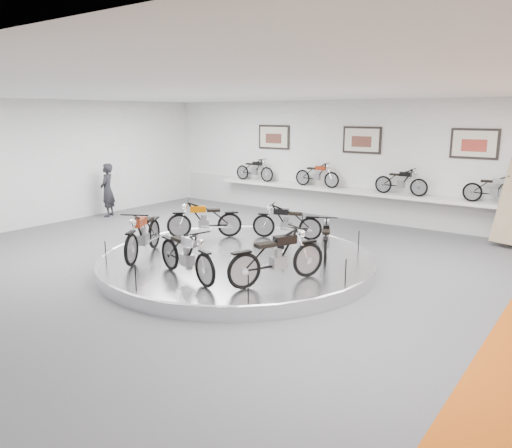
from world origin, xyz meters
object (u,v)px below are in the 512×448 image
Objects in this scene: display_platform at (237,262)px; visitor at (107,190)px; bike_d at (143,234)px; bike_c at (204,219)px; bike_a at (326,239)px; bike_f at (277,256)px; bike_b at (287,222)px; bike_e at (186,254)px; shelf at (356,192)px.

visitor reaches higher than display_platform.
bike_d is 1.00× the size of visitor.
bike_c is 2.21m from bike_d.
bike_f is at bearing 155.41° from bike_a.
display_platform is at bearing 67.56° from bike_b.
bike_e reaches higher than bike_b.
bike_b is 0.85× the size of visitor.
visitor reaches higher than shelf.
bike_a is (1.72, 1.13, 0.59)m from display_platform.
bike_a is at bearing 142.70° from bike_c.
bike_a is (1.72, -5.27, -0.26)m from shelf.
bike_b reaches higher than shelf.
shelf is 4.36m from bike_b.
display_platform is 4.32× the size of bike_a.
bike_c is (-3.52, -0.26, 0.06)m from bike_a.
visitor is at bearing 168.44° from bike_e.
visitor is (-7.47, 0.02, 0.17)m from bike_b.
bike_e is at bearing 84.37° from bike_c.
display_platform is 2.27m from bike_d.
bike_d is 6.63m from visitor.
bike_f is (0.10, -2.17, 0.11)m from bike_a.
bike_b is 2.20m from bike_c.
bike_c is at bearing 86.28° from bike_f.
bike_d is (-1.70, -7.73, -0.15)m from shelf.
bike_f is (1.63, 0.84, 0.03)m from bike_e.
bike_a is 2.18m from bike_f.
visitor is at bearing -20.74° from bike_b.
bike_a is at bearing 26.85° from bike_f.
bike_c is 3.40m from bike_e.
bike_e is 0.95× the size of bike_f.
bike_f is (1.83, -7.44, -0.16)m from shelf.
display_platform is 2.10m from bike_c.
shelf is at bearing 139.23° from bike_d.
shelf is at bearing 37.94° from bike_f.
bike_f reaches higher than bike_c.
bike_d reaches higher than bike_e.
bike_c is (-1.79, -5.53, -0.20)m from shelf.
bike_a is 9.17m from visitor.
display_platform is 3.66× the size of bike_e.
bike_a is 0.85× the size of bike_e.
display_platform is 6.46m from shelf.
display_platform is at bearing -90.00° from shelf.
bike_c is 0.91× the size of visitor.
visitor reaches higher than bike_e.
display_platform is 3.43× the size of visitor.
bike_e is (0.20, -8.28, -0.19)m from shelf.
visitor reaches higher than bike_b.
bike_c is 5.73m from visitor.
bike_e is 1.83m from bike_f.
shelf is at bearing -109.74° from bike_b.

